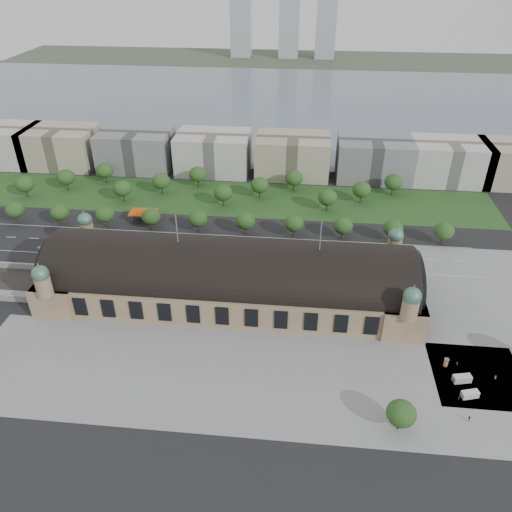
# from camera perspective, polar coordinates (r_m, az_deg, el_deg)

# --- Properties ---
(ground) EXTENTS (900.00, 900.00, 0.00)m
(ground) POSITION_cam_1_polar(r_m,az_deg,el_deg) (207.54, -2.94, -4.75)
(ground) COLOR black
(ground) RESTS_ON ground
(station) EXTENTS (150.00, 48.40, 44.30)m
(station) POSITION_cam_1_polar(r_m,az_deg,el_deg) (201.51, -3.02, -2.41)
(station) COLOR tan
(station) RESTS_ON ground
(plaza_south) EXTENTS (190.00, 48.00, 0.12)m
(plaza_south) POSITION_cam_1_polar(r_m,az_deg,el_deg) (173.73, -1.74, -13.69)
(plaza_south) COLOR gray
(plaza_south) RESTS_ON ground
(plaza_east) EXTENTS (56.00, 100.00, 0.12)m
(plaza_east) POSITION_cam_1_polar(r_m,az_deg,el_deg) (219.20, 24.92, -5.96)
(plaza_east) COLOR gray
(plaza_east) RESTS_ON ground
(road_slab) EXTENTS (260.00, 26.00, 0.10)m
(road_slab) POSITION_cam_1_polar(r_m,az_deg,el_deg) (241.72, -6.33, 0.98)
(road_slab) COLOR black
(road_slab) RESTS_ON ground
(grass_belt) EXTENTS (300.00, 45.00, 0.10)m
(grass_belt) POSITION_cam_1_polar(r_m,az_deg,el_deg) (288.37, -3.22, 6.60)
(grass_belt) COLOR #244C1E
(grass_belt) RESTS_ON ground
(petrol_station) EXTENTS (14.00, 13.00, 5.05)m
(petrol_station) POSITION_cam_1_polar(r_m,az_deg,el_deg) (271.65, -12.29, 4.86)
(petrol_station) COLOR #C74B0B
(petrol_station) RESTS_ON ground
(lake) EXTENTS (700.00, 320.00, 0.08)m
(lake) POSITION_cam_1_polar(r_m,az_deg,el_deg) (478.81, 2.46, 17.18)
(lake) COLOR slate
(lake) RESTS_ON ground
(far_shore) EXTENTS (700.00, 120.00, 0.14)m
(far_shore) POSITION_cam_1_polar(r_m,az_deg,el_deg) (673.66, 3.66, 21.59)
(far_shore) COLOR #44513D
(far_shore) RESTS_ON ground
(far_tower_left) EXTENTS (24.00, 24.00, 80.00)m
(far_tower_left) POSITION_cam_1_polar(r_m,az_deg,el_deg) (682.37, -1.73, 25.17)
(far_tower_left) COLOR #9EA8B2
(far_tower_left) RESTS_ON ground
(far_tower_mid) EXTENTS (24.00, 24.00, 85.00)m
(far_tower_mid) POSITION_cam_1_polar(r_m,az_deg,el_deg) (677.00, 3.84, 25.28)
(far_tower_mid) COLOR #9EA8B2
(far_tower_mid) RESTS_ON ground
(far_tower_right) EXTENTS (24.00, 24.00, 75.00)m
(far_tower_right) POSITION_cam_1_polar(r_m,az_deg,el_deg) (677.31, 8.01, 24.64)
(far_tower_right) COLOR #9EA8B2
(far_tower_right) RESTS_ON ground
(office_0) EXTENTS (45.00, 32.00, 24.00)m
(office_0) POSITION_cam_1_polar(r_m,az_deg,el_deg) (373.59, -26.98, 11.27)
(office_0) COLOR #BBB9B2
(office_0) RESTS_ON ground
(office_1) EXTENTS (45.00, 32.00, 24.00)m
(office_1) POSITION_cam_1_polar(r_m,az_deg,el_deg) (354.09, -21.37, 11.54)
(office_1) COLOR tan
(office_1) RESTS_ON ground
(office_2) EXTENTS (45.00, 32.00, 24.00)m
(office_2) POSITION_cam_1_polar(r_m,az_deg,el_deg) (334.88, -13.53, 11.73)
(office_2) COLOR gray
(office_2) RESTS_ON ground
(office_3) EXTENTS (45.00, 32.00, 24.00)m
(office_3) POSITION_cam_1_polar(r_m,az_deg,el_deg) (322.35, -4.90, 11.70)
(office_3) COLOR #BBB9B2
(office_3) RESTS_ON ground
(office_4) EXTENTS (45.00, 32.00, 24.00)m
(office_4) POSITION_cam_1_polar(r_m,az_deg,el_deg) (317.29, 4.20, 11.39)
(office_4) COLOR tan
(office_4) RESTS_ON ground
(office_5) EXTENTS (45.00, 32.00, 24.00)m
(office_5) POSITION_cam_1_polar(r_m,az_deg,el_deg) (320.06, 13.34, 10.79)
(office_5) COLOR gray
(office_5) RESTS_ON ground
(office_6) EXTENTS (45.00, 32.00, 24.00)m
(office_6) POSITION_cam_1_polar(r_m,az_deg,el_deg) (329.10, 21.22, 10.06)
(office_6) COLOR #BBB9B2
(office_6) RESTS_ON ground
(tree_row_0) EXTENTS (9.60, 9.60, 11.52)m
(tree_row_0) POSITION_cam_1_polar(r_m,az_deg,el_deg) (286.99, -25.83, 4.76)
(tree_row_0) COLOR #2D2116
(tree_row_0) RESTS_ON ground
(tree_row_1) EXTENTS (9.60, 9.60, 11.52)m
(tree_row_1) POSITION_cam_1_polar(r_m,az_deg,el_deg) (275.44, -21.53, 4.69)
(tree_row_1) COLOR #2D2116
(tree_row_1) RESTS_ON ground
(tree_row_2) EXTENTS (9.60, 9.60, 11.52)m
(tree_row_2) POSITION_cam_1_polar(r_m,az_deg,el_deg) (265.56, -16.88, 4.58)
(tree_row_2) COLOR #2D2116
(tree_row_2) RESTS_ON ground
(tree_row_3) EXTENTS (9.60, 9.60, 11.52)m
(tree_row_3) POSITION_cam_1_polar(r_m,az_deg,el_deg) (257.54, -11.91, 4.44)
(tree_row_3) COLOR #2D2116
(tree_row_3) RESTS_ON ground
(tree_row_4) EXTENTS (9.60, 9.60, 11.52)m
(tree_row_4) POSITION_cam_1_polar(r_m,az_deg,el_deg) (251.57, -6.66, 4.24)
(tree_row_4) COLOR #2D2116
(tree_row_4) RESTS_ON ground
(tree_row_5) EXTENTS (9.60, 9.60, 11.52)m
(tree_row_5) POSITION_cam_1_polar(r_m,az_deg,el_deg) (247.79, -1.21, 4.01)
(tree_row_5) COLOR #2D2116
(tree_row_5) RESTS_ON ground
(tree_row_6) EXTENTS (9.60, 9.60, 11.52)m
(tree_row_6) POSITION_cam_1_polar(r_m,az_deg,el_deg) (246.30, 4.35, 3.73)
(tree_row_6) COLOR #2D2116
(tree_row_6) RESTS_ON ground
(tree_row_7) EXTENTS (9.60, 9.60, 11.52)m
(tree_row_7) POSITION_cam_1_polar(r_m,az_deg,el_deg) (247.14, 9.93, 3.41)
(tree_row_7) COLOR #2D2116
(tree_row_7) RESTS_ON ground
(tree_row_8) EXTENTS (9.60, 9.60, 11.52)m
(tree_row_8) POSITION_cam_1_polar(r_m,az_deg,el_deg) (250.29, 15.41, 3.07)
(tree_row_8) COLOR #2D2116
(tree_row_8) RESTS_ON ground
(tree_row_9) EXTENTS (9.60, 9.60, 11.52)m
(tree_row_9) POSITION_cam_1_polar(r_m,az_deg,el_deg) (255.67, 20.70, 2.71)
(tree_row_9) COLOR #2D2116
(tree_row_9) RESTS_ON ground
(tree_belt_0) EXTENTS (10.40, 10.40, 12.48)m
(tree_belt_0) POSITION_cam_1_polar(r_m,az_deg,el_deg) (314.88, -24.91, 7.46)
(tree_belt_0) COLOR #2D2116
(tree_belt_0) RESTS_ON ground
(tree_belt_1) EXTENTS (10.40, 10.40, 12.48)m
(tree_belt_1) POSITION_cam_1_polar(r_m,az_deg,el_deg) (315.58, -20.90, 8.42)
(tree_belt_1) COLOR #2D2116
(tree_belt_1) RESTS_ON ground
(tree_belt_2) EXTENTS (10.40, 10.40, 12.48)m
(tree_belt_2) POSITION_cam_1_polar(r_m,az_deg,el_deg) (317.86, -16.92, 9.34)
(tree_belt_2) COLOR #2D2116
(tree_belt_2) RESTS_ON ground
(tree_belt_3) EXTENTS (10.40, 10.40, 12.48)m
(tree_belt_3) POSITION_cam_1_polar(r_m,az_deg,el_deg) (290.62, -15.05, 7.47)
(tree_belt_3) COLOR #2D2116
(tree_belt_3) RESTS_ON ground
(tree_belt_4) EXTENTS (10.40, 10.40, 12.48)m
(tree_belt_4) POSITION_cam_1_polar(r_m,az_deg,el_deg) (295.07, -10.80, 8.40)
(tree_belt_4) COLOR #2D2116
(tree_belt_4) RESTS_ON ground
(tree_belt_5) EXTENTS (10.40, 10.40, 12.48)m
(tree_belt_5) POSITION_cam_1_polar(r_m,az_deg,el_deg) (301.13, -6.68, 9.26)
(tree_belt_5) COLOR #2D2116
(tree_belt_5) RESTS_ON ground
(tree_belt_6) EXTENTS (10.40, 10.40, 12.48)m
(tree_belt_6) POSITION_cam_1_polar(r_m,az_deg,el_deg) (276.17, -3.79, 7.21)
(tree_belt_6) COLOR #2D2116
(tree_belt_6) RESTS_ON ground
(tree_belt_7) EXTENTS (10.40, 10.40, 12.48)m
(tree_belt_7) POSITION_cam_1_polar(r_m,az_deg,el_deg) (284.68, 0.41, 8.08)
(tree_belt_7) COLOR #2D2116
(tree_belt_7) RESTS_ON ground
(tree_belt_8) EXTENTS (10.40, 10.40, 12.48)m
(tree_belt_8) POSITION_cam_1_polar(r_m,az_deg,el_deg) (294.66, 4.36, 8.86)
(tree_belt_8) COLOR #2D2116
(tree_belt_8) RESTS_ON ground
(tree_belt_9) EXTENTS (10.40, 10.40, 12.48)m
(tree_belt_9) POSITION_cam_1_polar(r_m,az_deg,el_deg) (273.09, 8.18, 6.64)
(tree_belt_9) COLOR #2D2116
(tree_belt_9) RESTS_ON ground
(tree_belt_10) EXTENTS (10.40, 10.40, 12.48)m
(tree_belt_10) POSITION_cam_1_polar(r_m,az_deg,el_deg) (285.51, 11.97, 7.43)
(tree_belt_10) COLOR #2D2116
(tree_belt_10) RESTS_ON ground
(tree_belt_11) EXTENTS (10.40, 10.40, 12.48)m
(tree_belt_11) POSITION_cam_1_polar(r_m,az_deg,el_deg) (299.10, 15.44, 8.13)
(tree_belt_11) COLOR #2D2116
(tree_belt_11) RESTS_ON ground
(tree_plaza_s) EXTENTS (9.00, 9.00, 10.64)m
(tree_plaza_s) POSITION_cam_1_polar(r_m,az_deg,el_deg) (160.40, 16.27, -16.89)
(tree_plaza_s) COLOR #2D2116
(tree_plaza_s) RESTS_ON ground
(traffic_car_0) EXTENTS (4.56, 2.34, 1.49)m
(traffic_car_0) POSITION_cam_1_polar(r_m,az_deg,el_deg) (260.02, -23.34, 0.90)
(traffic_car_0) COLOR silver
(traffic_car_0) RESTS_ON ground
(traffic_car_2) EXTENTS (5.55, 2.72, 1.52)m
(traffic_car_2) POSITION_cam_1_polar(r_m,az_deg,el_deg) (244.57, -11.53, 1.09)
(traffic_car_2) COLOR black
(traffic_car_2) RESTS_ON ground
(traffic_car_3) EXTENTS (5.14, 2.19, 1.48)m
(traffic_car_3) POSITION_cam_1_polar(r_m,az_deg,el_deg) (248.65, -6.75, 2.11)
(traffic_car_3) COLOR maroon
(traffic_car_3) RESTS_ON ground
(traffic_car_5) EXTENTS (4.72, 1.97, 1.52)m
(traffic_car_5) POSITION_cam_1_polar(r_m,az_deg,el_deg) (241.37, 6.64, 1.12)
(traffic_car_5) COLOR slate
(traffic_car_5) RESTS_ON ground
(traffic_car_6) EXTENTS (6.13, 3.17, 1.65)m
(traffic_car_6) POSITION_cam_1_polar(r_m,az_deg,el_deg) (233.79, 18.11, -1.55)
(traffic_car_6) COLOR white
(traffic_car_6) RESTS_ON ground
(parked_car_0) EXTENTS (5.21, 3.80, 1.64)m
(parked_car_0) POSITION_cam_1_polar(r_m,az_deg,el_deg) (241.88, -16.22, 0.02)
(parked_car_0) COLOR black
(parked_car_0) RESTS_ON ground
(parked_car_1) EXTENTS (5.71, 4.48, 1.44)m
(parked_car_1) POSITION_cam_1_polar(r_m,az_deg,el_deg) (246.91, -19.02, 0.16)
(parked_car_1) COLOR maroon
(parked_car_1) RESTS_ON ground
(parked_car_2) EXTENTS (5.65, 3.92, 1.52)m
(parked_car_2) POSITION_cam_1_polar(r_m,az_deg,el_deg) (235.38, -11.62, -0.26)
(parked_car_2) COLOR #1B234C
(parked_car_2) RESTS_ON ground
(parked_car_3) EXTENTS (4.20, 2.90, 1.33)m
(parked_car_3) POSITION_cam_1_polar(r_m,az_deg,el_deg) (235.41, -14.28, -0.66)
(parked_car_3) COLOR slate
(parked_car_3) RESTS_ON ground
(parked_car_4) EXTENTS (4.82, 4.03, 1.55)m
(parked_car_4) POSITION_cam_1_polar(r_m,az_deg,el_deg) (237.46, -15.70, -0.55)
(parked_car_4) COLOR silver
(parked_car_4) RESTS_ON ground
(parked_car_5) EXTENTS (6.34, 4.55, 1.60)m
(parked_car_5) POSITION_cam_1_polar(r_m,az_deg,el_deg) (232.52, -10.53, -0.56)
(parked_car_5) COLOR #96989F
(parked_car_5) RESTS_ON ground
(parked_car_6) EXTENTS (4.82, 4.40, 1.35)m
(parked_car_6) POSITION_cam_1_polar(r_m,az_deg,el_deg) (229.70, -8.37, -0.82)
(parked_car_6) COLOR black
(parked_car_6) RESTS_ON ground
(bus_west) EXTENTS (10.87, 2.88, 3.01)m
(bus_west) POSITION_cam_1_polar(r_m,az_deg,el_deg) (232.34, -2.94, 0.18)
(bus_west) COLOR #BB441D
(bus_west) RESTS_ON ground
(bus_mid) EXTENTS (11.28, 3.37, 3.10)m
(bus_mid) POSITION_cam_1_polar(r_m,az_deg,el_deg) (228.22, -1.22, -0.42)
(bus_mid) COLOR beige
(bus_mid) RESTS_ON ground
(bus_east) EXTENTS (13.22, 3.50, 3.66)m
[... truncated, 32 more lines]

